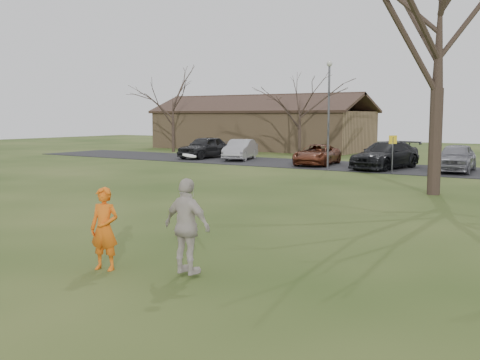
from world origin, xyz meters
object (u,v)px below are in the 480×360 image
object	(u,v)px
car_4	(456,158)
lamp_post	(329,101)
player_defender	(104,229)
car_1	(240,150)
car_3	(385,155)
big_tree	(440,14)
car_0	(205,147)
car_2	(317,155)
building	(261,128)
catching_play	(187,226)

from	to	relation	value
car_4	lamp_post	world-z (taller)	lamp_post
player_defender	car_1	world-z (taller)	player_defender
car_3	car_1	bearing A→B (deg)	-175.01
big_tree	car_0	bearing A→B (deg)	151.58
car_2	big_tree	world-z (taller)	big_tree
player_defender	big_tree	distance (m)	16.44
car_1	car_3	xyz separation A→B (m)	(10.80, -0.97, 0.08)
building	big_tree	size ratio (longest dim) A/B	1.47
car_1	car_3	distance (m)	10.84
player_defender	big_tree	world-z (taller)	big_tree
car_2	big_tree	distance (m)	14.99
car_4	big_tree	world-z (taller)	big_tree
car_3	building	bearing A→B (deg)	151.14
player_defender	lamp_post	distance (m)	23.34
car_1	catching_play	xyz separation A→B (m)	(15.08, -24.87, 0.24)
player_defender	building	xyz separation A→B (m)	(-19.35, 38.01, 1.09)
car_1	car_2	size ratio (longest dim) A/B	0.94
building	car_0	bearing A→B (deg)	-77.15
player_defender	car_4	distance (m)	24.85
car_4	catching_play	distance (m)	24.29
car_2	lamp_post	bearing A→B (deg)	-59.78
car_3	big_tree	world-z (taller)	big_tree
player_defender	car_3	distance (m)	24.58
car_0	car_1	bearing A→B (deg)	2.56
player_defender	big_tree	bearing A→B (deg)	64.57
car_4	building	bearing A→B (deg)	142.22
lamp_post	big_tree	xyz separation A→B (m)	(8.00, -7.50, 3.03)
car_4	lamp_post	xyz separation A→B (m)	(-6.66, -2.31, 3.15)
building	big_tree	world-z (taller)	big_tree
car_3	lamp_post	world-z (taller)	lamp_post
car_3	lamp_post	size ratio (longest dim) A/B	0.87
car_3	building	xyz separation A→B (m)	(-16.78, 13.57, 1.10)
car_0	lamp_post	distance (m)	11.89
car_0	catching_play	xyz separation A→B (m)	(18.17, -24.82, 0.16)
lamp_post	car_4	bearing A→B (deg)	19.13
car_4	big_tree	distance (m)	11.67
car_1	car_4	xyz separation A→B (m)	(14.69, -0.59, 0.06)
player_defender	car_1	size ratio (longest dim) A/B	0.39
player_defender	catching_play	bearing A→B (deg)	1.85
player_defender	catching_play	world-z (taller)	catching_play
car_1	big_tree	world-z (taller)	big_tree
car_2	car_4	xyz separation A→B (m)	(8.35, 0.27, 0.14)
car_0	catching_play	bearing A→B (deg)	-52.28
car_1	building	size ratio (longest dim) A/B	0.21
car_3	car_4	distance (m)	3.91
car_1	catching_play	bearing A→B (deg)	-76.45
car_0	car_3	xyz separation A→B (m)	(13.89, -0.91, -0.01)
car_4	catching_play	size ratio (longest dim) A/B	1.95
car_1	big_tree	distance (m)	20.10
car_2	car_3	distance (m)	4.46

